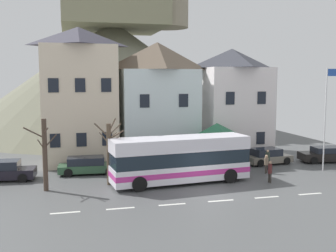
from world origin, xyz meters
name	(u,v)px	position (x,y,z in m)	size (l,w,h in m)	color
ground_plane	(211,193)	(0.00, 0.00, -0.03)	(40.00, 60.00, 0.07)	#4E5051
townhouse_00	(79,96)	(-7.71, 11.69, 5.78)	(6.10, 5.44, 11.56)	beige
townhouse_01	(158,101)	(-0.90, 11.60, 5.22)	(6.65, 5.26, 10.44)	silver
townhouse_02	(231,102)	(6.46, 12.27, 5.02)	(5.96, 6.61, 10.05)	white
hilltop_castle	(114,72)	(-2.08, 35.70, 8.24)	(43.64, 43.64, 23.58)	#6C6B58
transit_bus	(180,160)	(-1.23, 2.87, 1.62)	(9.90, 3.52, 3.22)	white
bus_shelter	(217,131)	(3.03, 6.96, 3.01)	(3.60, 3.60, 3.66)	#473D33
parked_car_00	(3,171)	(-13.36, 6.57, 0.70)	(4.49, 2.19, 1.44)	black
parked_car_01	(327,154)	(13.17, 6.73, 0.66)	(4.72, 2.40, 1.33)	black
parked_car_02	(267,156)	(7.72, 7.21, 0.65)	(4.10, 2.30, 1.33)	slate
parked_car_03	(88,165)	(-7.32, 7.19, 0.64)	(4.67, 2.06, 1.31)	#305639
pedestrian_00	(270,170)	(4.87, 1.38, 0.88)	(0.28, 0.31, 1.54)	#38332D
pedestrian_01	(268,159)	(6.61, 5.05, 0.91)	(0.36, 0.36, 1.63)	black
pedestrian_02	(266,162)	(5.97, 4.02, 0.85)	(0.32, 0.32, 1.44)	#38332D
public_bench	(197,157)	(2.08, 9.11, 0.47)	(1.52, 0.48, 0.87)	#473828
flagpole	(326,112)	(10.91, 3.87, 4.62)	(0.95, 0.10, 8.07)	silver
bare_tree_00	(45,154)	(-10.23, 3.02, 2.43)	(2.05, 0.97, 4.70)	#47382D
bare_tree_01	(109,152)	(-6.06, 3.55, 2.27)	(2.03, 1.40, 4.64)	brown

